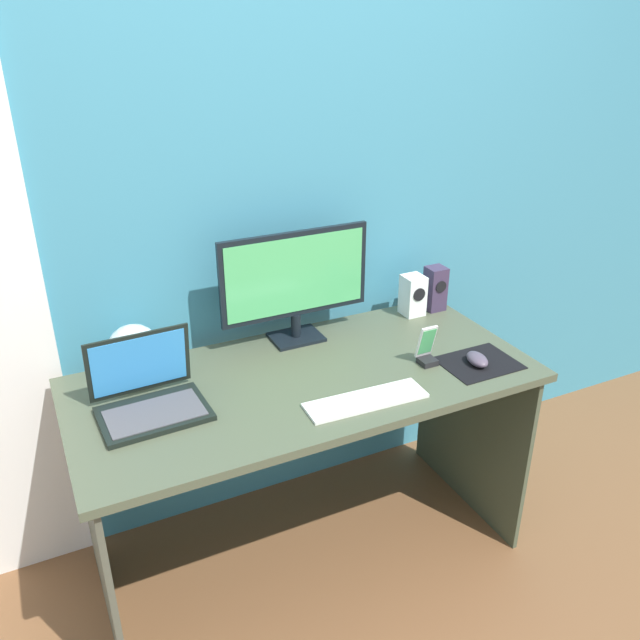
# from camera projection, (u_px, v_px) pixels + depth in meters

# --- Properties ---
(ground_plane) EXTENTS (8.00, 8.00, 0.00)m
(ground_plane) POSITION_uv_depth(u_px,v_px,m) (307.00, 551.00, 2.44)
(ground_plane) COLOR brown
(wall_back) EXTENTS (6.00, 0.04, 2.50)m
(wall_back) POSITION_uv_depth(u_px,v_px,m) (252.00, 196.00, 2.24)
(wall_back) COLOR teal
(wall_back) RESTS_ON ground_plane
(desk) EXTENTS (1.50, 0.69, 0.76)m
(desk) POSITION_uv_depth(u_px,v_px,m) (306.00, 416.00, 2.18)
(desk) COLOR #464E39
(desk) RESTS_ON ground_plane
(monitor) EXTENTS (0.55, 0.14, 0.40)m
(monitor) POSITION_uv_depth(u_px,v_px,m) (295.00, 281.00, 2.26)
(monitor) COLOR black
(monitor) RESTS_ON desk
(speaker_right) EXTENTS (0.07, 0.08, 0.17)m
(speaker_right) POSITION_uv_depth(u_px,v_px,m) (435.00, 288.00, 2.55)
(speaker_right) COLOR #392C47
(speaker_right) RESTS_ON desk
(speaker_near_monitor) EXTENTS (0.08, 0.09, 0.16)m
(speaker_near_monitor) POSITION_uv_depth(u_px,v_px,m) (413.00, 295.00, 2.51)
(speaker_near_monitor) COLOR white
(speaker_near_monitor) RESTS_ON desk
(laptop) EXTENTS (0.32, 0.26, 0.22)m
(laptop) POSITION_uv_depth(u_px,v_px,m) (149.00, 396.00, 1.92)
(laptop) COLOR black
(laptop) RESTS_ON desk
(fishbowl) EXTENTS (0.17, 0.17, 0.17)m
(fishbowl) POSITION_uv_depth(u_px,v_px,m) (134.00, 350.00, 2.10)
(fishbowl) COLOR silver
(fishbowl) RESTS_ON desk
(keyboard_external) EXTENTS (0.38, 0.13, 0.01)m
(keyboard_external) POSITION_uv_depth(u_px,v_px,m) (366.00, 400.00, 1.97)
(keyboard_external) COLOR white
(keyboard_external) RESTS_ON desk
(mousepad) EXTENTS (0.25, 0.20, 0.00)m
(mousepad) POSITION_uv_depth(u_px,v_px,m) (479.00, 363.00, 2.19)
(mousepad) COLOR black
(mousepad) RESTS_ON desk
(mouse) EXTENTS (0.08, 0.11, 0.04)m
(mouse) POSITION_uv_depth(u_px,v_px,m) (477.00, 359.00, 2.17)
(mouse) COLOR #4C4150
(mouse) RESTS_ON mousepad
(phone_in_dock) EXTENTS (0.06, 0.06, 0.14)m
(phone_in_dock) POSITION_uv_depth(u_px,v_px,m) (427.00, 350.00, 2.17)
(phone_in_dock) COLOR black
(phone_in_dock) RESTS_ON desk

